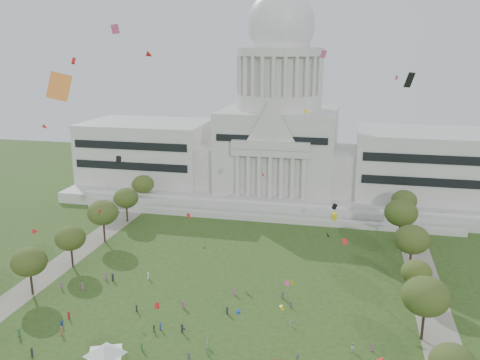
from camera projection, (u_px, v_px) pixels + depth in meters
capitol at (279, 140)px, 197.90m from camera, size 160.00×64.50×91.30m
path_left at (52, 271)px, 134.94m from camera, size 8.00×160.00×0.04m
path_right at (433, 311)px, 114.58m from camera, size 8.00×160.00×0.04m
row_tree_l_2 at (29, 262)px, 120.16m from camera, size 8.42×8.42×11.97m
row_tree_r_2 at (426, 296)px, 101.07m from camera, size 9.55×9.55×13.58m
row_tree_l_3 at (70, 238)px, 135.70m from camera, size 8.12×8.12×11.55m
row_tree_r_3 at (416, 272)px, 117.76m from camera, size 7.01×7.01×9.98m
row_tree_l_4 at (103, 212)px, 152.85m from camera, size 9.29×9.29×13.21m
row_tree_r_4 at (412, 239)px, 131.80m from camera, size 9.19×9.19×13.06m
row_tree_l_5 at (126, 198)px, 170.88m from camera, size 8.33×8.33×11.85m
row_tree_r_5 at (401, 213)px, 150.91m from camera, size 9.82×9.82×13.96m
row_tree_l_6 at (143, 184)px, 188.36m from camera, size 8.19×8.19×11.64m
row_tree_r_6 at (404, 201)px, 167.67m from camera, size 8.42×8.42×11.97m
event_tent at (105, 350)px, 93.86m from camera, size 10.87×10.87×4.64m
person_0 at (372, 348)px, 99.35m from camera, size 0.89×0.90×1.57m
person_2 at (353, 348)px, 98.95m from camera, size 1.11×1.05×1.96m
person_4 at (207, 343)px, 100.54m from camera, size 0.61×1.11×1.89m
person_5 at (182, 328)px, 105.68m from camera, size 1.90×1.76×2.01m
person_8 at (154, 329)px, 105.93m from camera, size 0.89×0.63×1.68m
person_9 at (298, 358)px, 96.08m from camera, size 1.14×1.04×1.59m
person_10 at (291, 323)px, 108.33m from camera, size 0.55×0.94×1.57m
distant_crowd at (148, 310)px, 113.44m from camera, size 57.16×37.17×1.91m
kite_swarm at (198, 205)px, 95.35m from camera, size 96.60×104.69×59.27m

